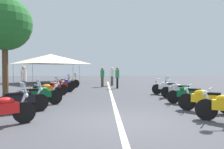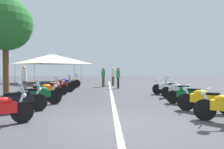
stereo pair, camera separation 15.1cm
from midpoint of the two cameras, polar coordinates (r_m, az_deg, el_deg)
name	(u,v)px [view 1 (the left image)]	position (r m, az deg, el deg)	size (l,w,h in m)	color
ground_plane	(119,122)	(6.75, 1.20, -12.25)	(80.00, 80.00, 0.00)	#424247
lane_centre_stripe	(112,96)	(12.96, -0.45, -5.53)	(26.78, 0.16, 0.01)	beige
motorcycle_left_row_1	(20,100)	(8.61, -23.41, -6.16)	(1.18, 1.89, 1.22)	black
motorcycle_left_row_2	(38,95)	(10.00, -19.23, -5.10)	(1.15, 1.97, 1.01)	black
motorcycle_left_row_3	(44,91)	(11.57, -17.82, -4.17)	(1.31, 1.86, 1.20)	black
motorcycle_left_row_4	(51,88)	(13.18, -15.92, -3.46)	(1.39, 1.77, 1.01)	black
motorcycle_left_row_5	(60,86)	(14.84, -13.82, -2.84)	(1.13, 1.85, 1.22)	black
motorcycle_left_row_6	(63,84)	(16.50, -12.89, -2.40)	(1.40, 1.82, 1.02)	black
motorcycle_left_row_7	(67,82)	(18.24, -11.82, -1.98)	(1.28, 1.92, 1.22)	black
motorcycle_right_row_1	(206,100)	(8.73, 22.93, -6.11)	(1.27, 1.78, 1.01)	black
motorcycle_right_row_2	(189,95)	(10.31, 19.15, -4.98)	(1.16, 1.83, 0.98)	black
motorcycle_right_row_3	(179,90)	(12.02, 16.78, -3.97)	(1.44, 1.69, 1.20)	black
motorcycle_right_row_4	(167,88)	(13.52, 13.95, -3.35)	(1.42, 1.65, 1.00)	black
traffic_cone_0	(31,92)	(13.28, -20.75, -4.20)	(0.36, 0.36, 0.61)	orange
traffic_cone_1	(180,87)	(15.85, 17.02, -3.24)	(0.36, 0.36, 0.61)	orange
bystander_0	(102,76)	(18.91, -2.77, -0.26)	(0.45, 0.34, 1.69)	brown
bystander_1	(24,78)	(13.84, -22.38, -0.92)	(0.53, 0.32, 1.75)	brown
bystander_2	(117,76)	(17.42, 1.16, -0.38)	(0.52, 0.32, 1.71)	black
bystander_3	(112,75)	(20.28, -0.20, -0.08)	(0.47, 0.32, 1.71)	brown
roadside_tree_0	(5,24)	(13.89, -26.57, 11.74)	(3.01, 3.01, 5.63)	brown
event_tent	(50,59)	(25.29, -15.96, 3.92)	(6.48, 6.48, 3.20)	beige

